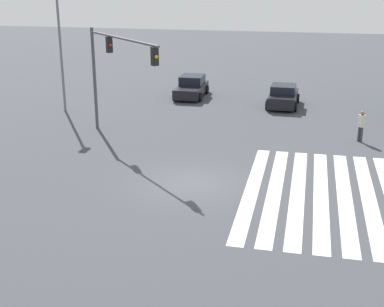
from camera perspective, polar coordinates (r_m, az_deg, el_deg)
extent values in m
plane|color=#3D3F44|center=(23.33, 0.00, -3.21)|extent=(131.64, 131.64, 0.00)
cube|color=silver|center=(23.01, 18.32, -4.52)|extent=(10.54, 0.60, 0.01)
cube|color=silver|center=(22.92, 15.96, -4.38)|extent=(10.54, 0.60, 0.01)
cube|color=silver|center=(22.87, 13.58, -4.22)|extent=(10.54, 0.60, 0.01)
cube|color=silver|center=(22.85, 11.20, -4.06)|extent=(10.54, 0.60, 0.01)
cube|color=silver|center=(22.88, 8.82, -3.89)|extent=(10.54, 0.60, 0.01)
cube|color=silver|center=(22.95, 6.45, -3.71)|extent=(10.54, 0.60, 0.01)
cylinder|color=#47474C|center=(31.54, -10.35, 7.81)|extent=(0.18, 0.18, 5.85)
cylinder|color=#47474C|center=(27.65, -7.54, 12.08)|extent=(5.53, 5.53, 0.12)
cube|color=black|center=(29.10, -8.82, 11.40)|extent=(0.40, 0.40, 0.84)
sphere|color=red|center=(28.96, -8.69, 11.38)|extent=(0.16, 0.16, 0.16)
cube|color=black|center=(24.64, -4.00, 10.30)|extent=(0.40, 0.40, 0.84)
sphere|color=gold|center=(24.50, -3.82, 10.26)|extent=(0.16, 0.16, 0.16)
cube|color=black|center=(37.44, 9.69, 5.82)|extent=(4.16, 1.91, 0.75)
cube|color=black|center=(37.17, 9.73, 6.78)|extent=(1.89, 1.67, 0.58)
cylinder|color=black|center=(38.81, 8.47, 5.99)|extent=(0.66, 0.24, 0.65)
cylinder|color=black|center=(38.68, 11.20, 5.79)|extent=(0.66, 0.24, 0.65)
cylinder|color=black|center=(36.33, 8.04, 5.14)|extent=(0.66, 0.24, 0.65)
cylinder|color=black|center=(36.20, 10.95, 4.94)|extent=(0.66, 0.24, 0.65)
cube|color=black|center=(39.82, -0.09, 6.80)|extent=(4.38, 1.86, 0.70)
cube|color=black|center=(40.03, 0.02, 7.86)|extent=(2.03, 1.66, 0.66)
cylinder|color=black|center=(38.39, 0.85, 6.04)|extent=(0.64, 0.23, 0.64)
cylinder|color=black|center=(38.78, -1.86, 6.16)|extent=(0.64, 0.23, 0.64)
cylinder|color=black|center=(40.98, 1.59, 6.84)|extent=(0.64, 0.23, 0.64)
cylinder|color=black|center=(41.35, -0.96, 6.95)|extent=(0.64, 0.23, 0.64)
cylinder|color=#38383D|center=(30.34, 17.62, 1.93)|extent=(0.14, 0.14, 0.83)
cylinder|color=#38383D|center=(30.44, 17.39, 2.00)|extent=(0.14, 0.14, 0.83)
cube|color=beige|center=(30.20, 17.64, 3.32)|extent=(0.41, 0.41, 0.66)
sphere|color=#8C6647|center=(30.09, 17.72, 4.13)|extent=(0.23, 0.23, 0.23)
cylinder|color=slate|center=(35.95, -13.84, 10.85)|extent=(0.16, 0.16, 8.30)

